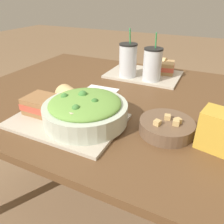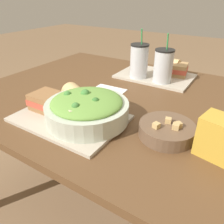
# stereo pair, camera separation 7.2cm
# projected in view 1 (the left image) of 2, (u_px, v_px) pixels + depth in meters

# --- Properties ---
(ground_plane) EXTENTS (12.00, 12.00, 0.00)m
(ground_plane) POSITION_uv_depth(u_px,v_px,m) (112.00, 198.00, 1.36)
(ground_plane) COLOR #846647
(dining_table) EXTENTS (1.33, 1.04, 0.70)m
(dining_table) POSITION_uv_depth(u_px,v_px,m) (112.00, 110.00, 1.05)
(dining_table) COLOR brown
(dining_table) RESTS_ON ground_plane
(tray_near) EXTENTS (0.40, 0.28, 0.01)m
(tray_near) POSITION_uv_depth(u_px,v_px,m) (67.00, 121.00, 0.80)
(tray_near) COLOR #BCB29E
(tray_near) RESTS_ON dining_table
(tray_far) EXTENTS (0.40, 0.28, 0.01)m
(tray_far) POSITION_uv_depth(u_px,v_px,m) (143.00, 75.00, 1.24)
(tray_far) COLOR #BCB29E
(tray_far) RESTS_ON dining_table
(salad_bowl) EXTENTS (0.30, 0.30, 0.11)m
(salad_bowl) POSITION_uv_depth(u_px,v_px,m) (85.00, 109.00, 0.76)
(salad_bowl) COLOR beige
(salad_bowl) RESTS_ON tray_near
(soup_bowl) EXTENTS (0.18, 0.18, 0.06)m
(soup_bowl) POSITION_uv_depth(u_px,v_px,m) (166.00, 126.00, 0.73)
(soup_bowl) COLOR brown
(soup_bowl) RESTS_ON dining_table
(sandwich_near) EXTENTS (0.14, 0.11, 0.06)m
(sandwich_near) POSITION_uv_depth(u_px,v_px,m) (44.00, 105.00, 0.82)
(sandwich_near) COLOR olive
(sandwich_near) RESTS_ON tray_near
(baguette_near) EXTENTS (0.13, 0.12, 0.08)m
(baguette_near) POSITION_uv_depth(u_px,v_px,m) (70.00, 97.00, 0.87)
(baguette_near) COLOR tan
(baguette_near) RESTS_ON tray_near
(sandwich_far) EXTENTS (0.14, 0.13, 0.06)m
(sandwich_far) POSITION_uv_depth(u_px,v_px,m) (162.00, 67.00, 1.23)
(sandwich_far) COLOR tan
(sandwich_far) RESTS_ON tray_far
(baguette_far) EXTENTS (0.08, 0.08, 0.08)m
(baguette_far) POSITION_uv_depth(u_px,v_px,m) (159.00, 64.00, 1.27)
(baguette_far) COLOR tan
(baguette_far) RESTS_ON tray_far
(drink_cup_dark) EXTENTS (0.10, 0.10, 0.25)m
(drink_cup_dark) POSITION_uv_depth(u_px,v_px,m) (128.00, 61.00, 1.16)
(drink_cup_dark) COLOR silver
(drink_cup_dark) RESTS_ON tray_far
(drink_cup_red) EXTENTS (0.10, 0.10, 0.24)m
(drink_cup_red) POSITION_uv_depth(u_px,v_px,m) (152.00, 65.00, 1.11)
(drink_cup_red) COLOR silver
(drink_cup_red) RESTS_ON tray_far
(napkin_folded) EXTENTS (0.16, 0.12, 0.00)m
(napkin_folded) POSITION_uv_depth(u_px,v_px,m) (100.00, 91.00, 1.05)
(napkin_folded) COLOR white
(napkin_folded) RESTS_ON dining_table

